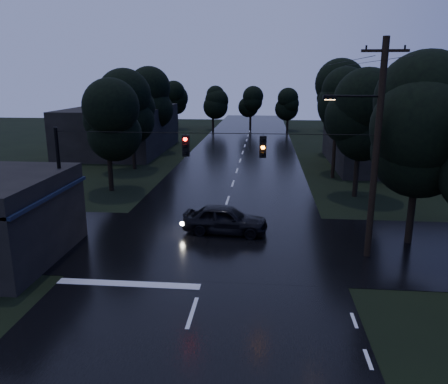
# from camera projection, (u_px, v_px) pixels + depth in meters

# --- Properties ---
(main_road) EXTENTS (12.00, 120.00, 0.02)m
(main_road) POSITION_uv_depth(u_px,v_px,m) (237.00, 171.00, 39.93)
(main_road) COLOR black
(main_road) RESTS_ON ground
(cross_street) EXTENTS (60.00, 9.00, 0.02)m
(cross_street) POSITION_uv_depth(u_px,v_px,m) (214.00, 243.00, 22.60)
(cross_street) COLOR black
(cross_street) RESTS_ON ground
(building_far_right) EXTENTS (10.00, 14.00, 4.40)m
(building_far_right) POSITION_uv_depth(u_px,v_px,m) (385.00, 143.00, 41.95)
(building_far_right) COLOR black
(building_far_right) RESTS_ON ground
(building_far_left) EXTENTS (10.00, 16.00, 5.00)m
(building_far_left) POSITION_uv_depth(u_px,v_px,m) (121.00, 129.00, 50.19)
(building_far_left) COLOR black
(building_far_left) RESTS_ON ground
(utility_pole_main) EXTENTS (3.50, 0.30, 10.00)m
(utility_pole_main) POSITION_uv_depth(u_px,v_px,m) (375.00, 147.00, 19.62)
(utility_pole_main) COLOR black
(utility_pole_main) RESTS_ON ground
(utility_pole_far) EXTENTS (2.00, 0.30, 7.50)m
(utility_pole_far) POSITION_uv_depth(u_px,v_px,m) (335.00, 132.00, 36.26)
(utility_pole_far) COLOR black
(utility_pole_far) RESTS_ON ground
(anchor_pole_left) EXTENTS (0.18, 0.18, 6.00)m
(anchor_pole_left) POSITION_uv_depth(u_px,v_px,m) (61.00, 188.00, 21.55)
(anchor_pole_left) COLOR black
(anchor_pole_left) RESTS_ON ground
(span_signals) EXTENTS (15.00, 0.37, 1.12)m
(span_signals) POSITION_uv_depth(u_px,v_px,m) (223.00, 145.00, 20.24)
(span_signals) COLOR black
(span_signals) RESTS_ON ground
(tree_corner_near) EXTENTS (4.48, 4.48, 9.44)m
(tree_corner_near) POSITION_uv_depth(u_px,v_px,m) (421.00, 126.00, 21.13)
(tree_corner_near) COLOR black
(tree_corner_near) RESTS_ON ground
(tree_left_a) EXTENTS (3.92, 3.92, 8.26)m
(tree_left_a) POSITION_uv_depth(u_px,v_px,m) (107.00, 121.00, 31.71)
(tree_left_a) COLOR black
(tree_left_a) RESTS_ON ground
(tree_left_b) EXTENTS (4.20, 4.20, 8.85)m
(tree_left_b) POSITION_uv_depth(u_px,v_px,m) (131.00, 108.00, 39.37)
(tree_left_b) COLOR black
(tree_left_b) RESTS_ON ground
(tree_left_c) EXTENTS (4.48, 4.48, 9.44)m
(tree_left_c) POSITION_uv_depth(u_px,v_px,m) (153.00, 98.00, 48.95)
(tree_left_c) COLOR black
(tree_left_c) RESTS_ON ground
(tree_right_a) EXTENTS (4.20, 4.20, 8.85)m
(tree_right_a) POSITION_uv_depth(u_px,v_px,m) (361.00, 118.00, 29.98)
(tree_right_a) COLOR black
(tree_right_a) RESTS_ON ground
(tree_right_b) EXTENTS (4.48, 4.48, 9.44)m
(tree_right_b) POSITION_uv_depth(u_px,v_px,m) (349.00, 105.00, 37.53)
(tree_right_b) COLOR black
(tree_right_b) RESTS_ON ground
(tree_right_c) EXTENTS (4.76, 4.76, 10.03)m
(tree_right_c) POSITION_uv_depth(u_px,v_px,m) (338.00, 96.00, 47.01)
(tree_right_c) COLOR black
(tree_right_c) RESTS_ON ground
(car) EXTENTS (4.76, 2.26, 1.57)m
(car) POSITION_uv_depth(u_px,v_px,m) (225.00, 219.00, 23.84)
(car) COLOR black
(car) RESTS_ON ground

